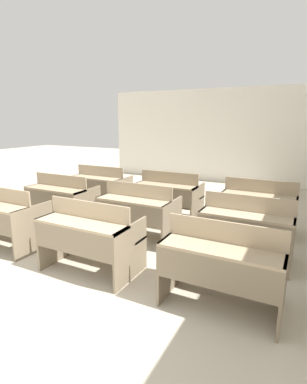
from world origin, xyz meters
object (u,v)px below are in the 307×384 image
(bench_front_left, at_px, (4,216))
(bench_third_right, at_px, (259,205))
(bench_second_center, at_px, (138,211))
(bench_third_center, at_px, (169,194))
(bench_third_left, at_px, (100,186))
(bench_front_center, at_px, (90,235))
(bench_front_right, at_px, (223,263))
(bench_second_right, at_px, (247,227))
(bench_second_left, at_px, (62,198))

(bench_front_left, bearing_deg, bench_third_right, 35.62)
(bench_second_center, height_order, bench_third_center, same)
(bench_third_left, xyz_separation_m, bench_third_right, (3.19, 0.01, 0.00))
(bench_third_right, bearing_deg, bench_second_center, -143.95)
(bench_front_center, xyz_separation_m, bench_third_right, (1.62, 2.31, 0.00))
(bench_front_right, distance_m, bench_second_center, 1.96)
(bench_second_right, height_order, bench_third_center, same)
(bench_third_left, distance_m, bench_third_center, 1.58)
(bench_front_center, distance_m, bench_third_center, 2.31)
(bench_front_center, bearing_deg, bench_third_left, 124.36)
(bench_front_center, xyz_separation_m, bench_second_right, (1.63, 1.16, 0.00))
(bench_third_center, bearing_deg, bench_front_right, -54.79)
(bench_third_left, bearing_deg, bench_front_left, -90.28)
(bench_third_center, distance_m, bench_third_right, 1.61)
(bench_second_right, bearing_deg, bench_front_center, -144.63)
(bench_front_center, height_order, bench_second_right, same)
(bench_front_left, relative_size, bench_front_center, 1.00)
(bench_third_right, bearing_deg, bench_second_right, -89.19)
(bench_front_center, distance_m, bench_front_right, 1.62)
(bench_front_center, relative_size, bench_third_right, 1.00)
(bench_front_right, relative_size, bench_third_left, 1.00)
(bench_front_right, relative_size, bench_third_center, 1.00)
(bench_second_right, height_order, bench_third_right, same)
(bench_front_left, xyz_separation_m, bench_second_right, (3.22, 1.14, 0.00))
(bench_front_left, height_order, bench_third_right, same)
(bench_front_left, distance_m, bench_second_left, 1.15)
(bench_second_center, relative_size, bench_third_right, 1.00)
(bench_front_center, bearing_deg, bench_third_right, 55.07)
(bench_front_right, height_order, bench_third_right, same)
(bench_front_right, relative_size, bench_second_center, 1.00)
(bench_front_center, relative_size, bench_front_right, 1.00)
(bench_front_right, height_order, bench_third_left, same)
(bench_third_center, xyz_separation_m, bench_third_right, (1.61, 0.01, 0.00))
(bench_front_left, distance_m, bench_second_center, 1.95)
(bench_second_center, distance_m, bench_third_right, 1.99)
(bench_front_right, distance_m, bench_third_right, 2.29)
(bench_front_left, bearing_deg, bench_front_center, -0.74)
(bench_second_left, xyz_separation_m, bench_third_left, (0.00, 1.13, 0.00))
(bench_front_center, xyz_separation_m, bench_third_center, (0.00, 2.31, 0.00))
(bench_front_left, height_order, bench_second_right, same)
(bench_front_left, xyz_separation_m, bench_second_left, (0.01, 1.15, 0.00))
(bench_third_center, bearing_deg, bench_front_left, -124.80)
(bench_second_right, bearing_deg, bench_third_right, 90.81)
(bench_second_right, bearing_deg, bench_front_left, -160.52)
(bench_front_right, bearing_deg, bench_front_center, -179.25)
(bench_front_right, xyz_separation_m, bench_second_right, (0.02, 1.14, 0.00))
(bench_second_right, relative_size, bench_third_right, 1.00)
(bench_front_right, xyz_separation_m, bench_third_right, (0.00, 2.29, 0.00))
(bench_second_center, xyz_separation_m, bench_third_left, (-1.58, 1.16, 0.00))
(bench_second_center, height_order, bench_third_left, same)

